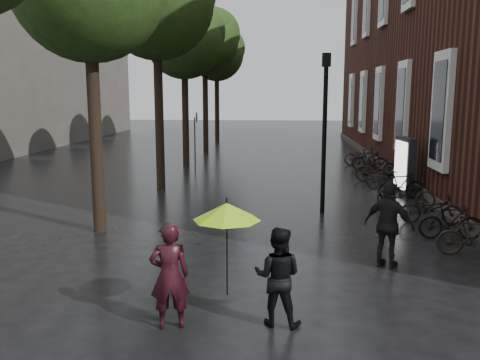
# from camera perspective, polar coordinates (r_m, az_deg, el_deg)

# --- Properties ---
(street_trees) EXTENTS (4.33, 34.03, 8.91)m
(street_trees) POSITION_cam_1_polar(r_m,az_deg,el_deg) (22.02, -7.73, 16.98)
(street_trees) COLOR black
(street_trees) RESTS_ON ground
(person_burgundy) EXTENTS (0.68, 0.53, 1.66)m
(person_burgundy) POSITION_cam_1_polar(r_m,az_deg,el_deg) (7.89, -7.92, -10.58)
(person_burgundy) COLOR black
(person_burgundy) RESTS_ON ground
(person_black) EXTENTS (0.85, 0.72, 1.56)m
(person_black) POSITION_cam_1_polar(r_m,az_deg,el_deg) (7.96, 4.26, -10.74)
(person_black) COLOR black
(person_black) RESTS_ON ground
(lime_umbrella) EXTENTS (1.03, 1.03, 1.52)m
(lime_umbrella) POSITION_cam_1_polar(r_m,az_deg,el_deg) (7.55, -1.49, -3.56)
(lime_umbrella) COLOR black
(lime_umbrella) RESTS_ON ground
(pedestrian_walking) EXTENTS (1.11, 0.94, 1.78)m
(pedestrian_walking) POSITION_cam_1_polar(r_m,az_deg,el_deg) (10.83, 16.37, -4.89)
(pedestrian_walking) COLOR black
(pedestrian_walking) RESTS_ON ground
(parked_bicycles) EXTENTS (2.01, 14.72, 1.02)m
(parked_bicycles) POSITION_cam_1_polar(r_m,az_deg,el_deg) (19.11, 16.78, 0.06)
(parked_bicycles) COLOR black
(parked_bicycles) RESTS_ON ground
(ad_lightbox) EXTENTS (0.31, 1.34, 2.02)m
(ad_lightbox) POSITION_cam_1_polar(r_m,az_deg,el_deg) (18.67, 17.99, 1.49)
(ad_lightbox) COLOR black
(ad_lightbox) RESTS_ON ground
(lamp_post) EXTENTS (0.24, 0.24, 4.66)m
(lamp_post) POSITION_cam_1_polar(r_m,az_deg,el_deg) (14.96, 9.50, 6.87)
(lamp_post) COLOR black
(lamp_post) RESTS_ON ground
(cycle_sign) EXTENTS (0.14, 0.48, 2.66)m
(cycle_sign) POSITION_cam_1_polar(r_m,az_deg,el_deg) (23.70, -5.00, 5.42)
(cycle_sign) COLOR #262628
(cycle_sign) RESTS_ON ground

